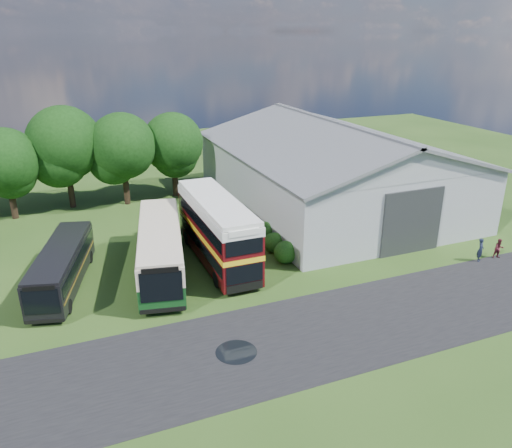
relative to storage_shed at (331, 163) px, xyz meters
name	(u,v)px	position (x,y,z in m)	size (l,w,h in m)	color
ground	(243,318)	(-15.00, -15.98, -4.17)	(120.00, 120.00, 0.00)	#223E13
asphalt_road	(312,334)	(-12.00, -18.98, -4.17)	(60.00, 8.00, 0.02)	black
puddle	(236,352)	(-16.50, -18.98, -4.17)	(2.20, 2.20, 0.01)	black
storage_shed	(331,163)	(0.00, 0.00, 0.00)	(18.80, 24.80, 8.15)	gray
tree_left_b	(5,161)	(-28.00, 7.52, 1.09)	(5.78, 5.78, 8.16)	black
tree_mid	(64,143)	(-23.00, 8.82, 2.02)	(6.80, 6.80, 9.60)	black
tree_right_a	(122,146)	(-18.00, 7.82, 1.52)	(6.26, 6.26, 8.83)	black
tree_right_b	(173,143)	(-13.00, 8.62, 1.27)	(5.98, 5.98, 8.45)	black
shrub_front	(285,262)	(-9.40, -9.98, -4.17)	(1.70, 1.70, 1.70)	#194714
shrub_mid	(274,251)	(-9.40, -7.98, -4.17)	(1.60, 1.60, 1.60)	#194714
shrub_back	(264,242)	(-9.40, -5.98, -4.17)	(1.80, 1.80, 1.80)	#194714
bus_green_single	(160,248)	(-18.07, -8.17, -2.36)	(5.25, 12.60, 3.39)	black
bus_maroon_double	(217,231)	(-13.91, -7.98, -1.77)	(2.89, 11.16, 4.80)	black
bus_dark_single	(62,266)	(-24.48, -7.87, -2.71)	(4.78, 10.20, 2.74)	black
visitor_a	(481,250)	(3.82, -15.23, -3.28)	(0.65, 0.43, 1.78)	#161C31
visitor_b	(499,249)	(5.48, -15.37, -3.41)	(0.74, 0.58, 1.52)	#491720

